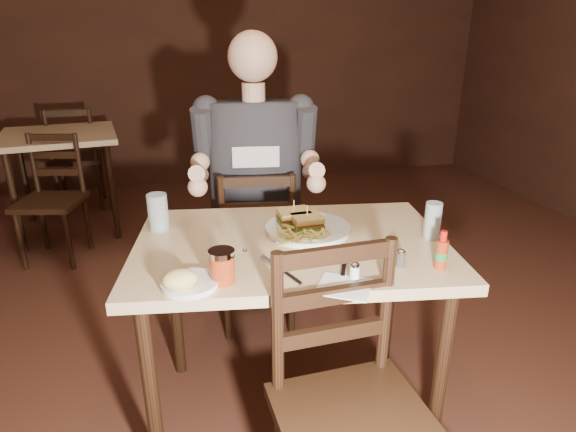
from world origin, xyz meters
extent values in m
plane|color=#3E2015|center=(0.00, 3.50, 1.40)|extent=(6.00, 0.00, 6.00)
cube|color=tan|center=(0.18, 0.09, 0.75)|extent=(1.21, 0.89, 0.04)
cylinder|color=black|center=(-0.34, -0.14, 0.36)|extent=(0.05, 0.05, 0.73)
cylinder|color=black|center=(-0.25, 0.45, 0.36)|extent=(0.05, 0.05, 0.73)
cylinder|color=black|center=(0.62, -0.27, 0.36)|extent=(0.05, 0.05, 0.73)
cylinder|color=black|center=(0.71, 0.32, 0.36)|extent=(0.05, 0.05, 0.73)
cube|color=tan|center=(-1.04, 2.40, 0.75)|extent=(0.91, 0.91, 0.04)
cylinder|color=black|center=(-1.31, 2.04, 0.36)|extent=(0.04, 0.04, 0.73)
cylinder|color=black|center=(-1.40, 2.67, 0.36)|extent=(0.04, 0.04, 0.73)
cylinder|color=black|center=(-0.67, 2.13, 0.36)|extent=(0.04, 0.04, 0.73)
cylinder|color=black|center=(-0.77, 2.76, 0.36)|extent=(0.04, 0.04, 0.73)
cylinder|color=white|center=(0.27, 0.16, 0.78)|extent=(0.35, 0.35, 0.02)
ellipsoid|color=maroon|center=(0.30, 0.07, 0.79)|extent=(0.05, 0.05, 0.01)
cylinder|color=silver|center=(-0.28, 0.32, 0.84)|extent=(0.09, 0.09, 0.14)
cylinder|color=silver|center=(0.69, 0.00, 0.84)|extent=(0.07, 0.07, 0.14)
cube|color=white|center=(0.26, -0.27, 0.77)|extent=(0.20, 0.20, 0.00)
cube|color=silver|center=(0.10, -0.12, 0.78)|extent=(0.09, 0.22, 0.01)
cube|color=silver|center=(0.31, -0.13, 0.78)|extent=(0.08, 0.16, 0.01)
cylinder|color=white|center=(-0.19, -0.16, 0.78)|extent=(0.19, 0.19, 0.01)
ellipsoid|color=#DCBC66|center=(-0.21, -0.19, 0.81)|extent=(0.11, 0.10, 0.06)
camera|label=1|loc=(-0.19, -1.45, 1.48)|focal=30.00mm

